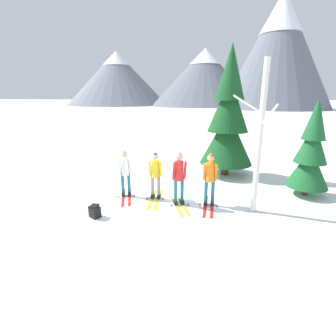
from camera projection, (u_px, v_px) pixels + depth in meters
The scene contains 10 objects.
ground_plane at pixel (161, 200), 8.76m from camera, with size 400.00×400.00×0.00m, color white.
skier_in_white at pixel (125, 171), 8.91m from camera, with size 0.76×1.68×1.66m.
skier_in_yellow at pixel (155, 173), 8.69m from camera, with size 0.61×1.80×1.64m.
skier_in_red at pixel (179, 176), 8.15m from camera, with size 0.86×1.66×1.78m.
skier_in_orange at pixel (210, 177), 8.13m from camera, with size 0.61×1.74×1.73m.
pine_tree_near at pixel (311, 153), 8.82m from camera, with size 1.41×1.41×3.41m.
pine_tree_mid at pixel (228, 118), 10.96m from camera, with size 2.28×2.28×5.51m.
birch_tree_tall at pixel (260, 139), 7.33m from camera, with size 1.03×1.14×4.45m.
backpack_on_snow_front at pixel (95, 211), 7.50m from camera, with size 0.40×0.38×0.38m.
mountain_ridge_distant at pixel (189, 71), 81.23m from camera, with size 82.60×52.52×28.20m.
Camera 1 is at (1.42, -8.00, 3.46)m, focal length 27.34 mm.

